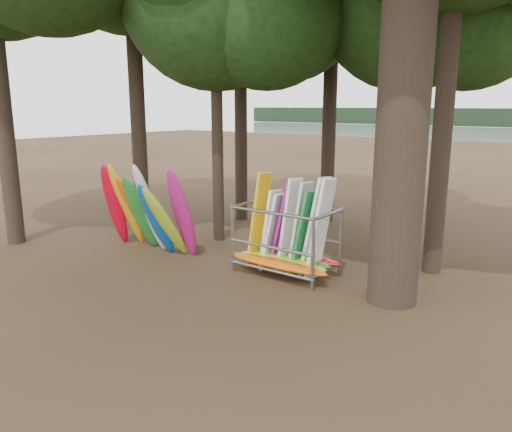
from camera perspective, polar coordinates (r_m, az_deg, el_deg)
The scene contains 3 objects.
ground at distance 14.67m, azimuth -5.32°, elevation -6.08°, with size 120.00×120.00×0.00m, color #47331E.
kayak_row at distance 16.33m, azimuth -12.50°, elevation 0.46°, with size 3.67×2.02×3.06m.
storage_rack at distance 14.01m, azimuth 3.47°, elevation -2.95°, with size 3.24×1.52×2.84m.
Camera 1 is at (9.37, -10.26, 4.68)m, focal length 35.00 mm.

